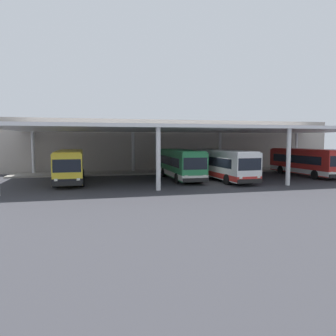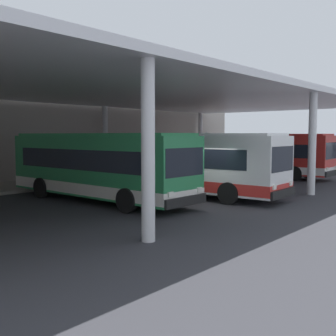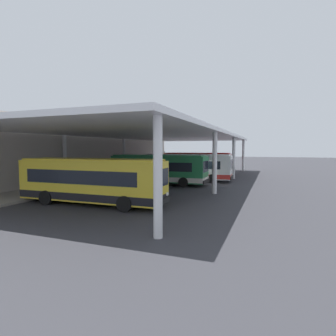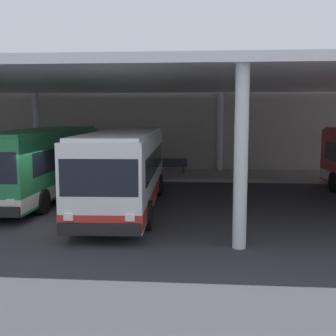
% 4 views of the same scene
% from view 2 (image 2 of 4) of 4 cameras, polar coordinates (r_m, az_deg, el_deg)
% --- Properties ---
extents(ground_plane, '(200.00, 200.00, 0.00)m').
position_cam_2_polar(ground_plane, '(18.50, 4.71, -5.07)').
color(ground_plane, '#333338').
extents(platform_kerb, '(42.00, 4.50, 0.18)m').
position_cam_2_polar(platform_kerb, '(27.00, -16.01, -1.99)').
color(platform_kerb, gray).
rests_on(platform_kerb, ground).
extents(station_building_facade, '(48.00, 1.60, 7.03)m').
position_cam_2_polar(station_building_facade, '(29.60, -19.67, 5.12)').
color(station_building_facade, '#ADA399').
rests_on(station_building_facade, ground).
extents(canopy_shelter, '(40.00, 17.00, 5.55)m').
position_cam_2_polar(canopy_shelter, '(22.01, -7.11, 10.33)').
color(canopy_shelter, silver).
rests_on(canopy_shelter, ground).
extents(bus_second_bay, '(2.80, 10.55, 3.17)m').
position_cam_2_polar(bus_second_bay, '(19.58, -9.63, 0.30)').
color(bus_second_bay, '#28844C').
rests_on(bus_second_bay, ground).
extents(bus_middle_bay, '(3.00, 10.62, 3.17)m').
position_cam_2_polar(bus_middle_bay, '(21.26, 2.45, 0.69)').
color(bus_middle_bay, white).
rests_on(bus_middle_bay, ground).
extents(bus_far_bay, '(2.92, 10.59, 3.17)m').
position_cam_2_polar(bus_far_bay, '(31.40, 12.46, 1.85)').
color(bus_far_bay, red).
rests_on(bus_far_bay, ground).
extents(bench_waiting, '(1.80, 0.45, 0.92)m').
position_cam_2_polar(bench_waiting, '(28.88, -10.83, -0.33)').
color(bench_waiting, '#383D47').
rests_on(bench_waiting, platform_kerb).
extents(trash_bin, '(0.52, 0.52, 0.98)m').
position_cam_2_polar(trash_bin, '(27.06, -14.22, -0.69)').
color(trash_bin, '#33383D').
rests_on(trash_bin, platform_kerb).
extents(banner_sign, '(0.70, 0.12, 3.20)m').
position_cam_2_polar(banner_sign, '(37.63, 5.38, 2.87)').
color(banner_sign, '#B2B2B7').
rests_on(banner_sign, platform_kerb).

